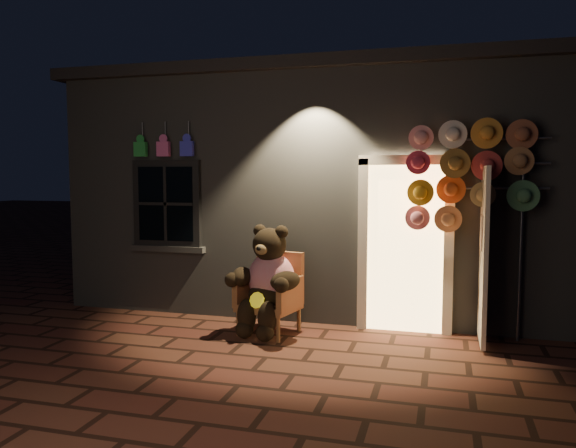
% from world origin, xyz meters
% --- Properties ---
extents(ground, '(60.00, 60.00, 0.00)m').
position_xyz_m(ground, '(0.00, 0.00, 0.00)').
color(ground, '#542E20').
rests_on(ground, ground).
extents(shop_building, '(7.30, 5.95, 3.51)m').
position_xyz_m(shop_building, '(0.00, 3.99, 1.74)').
color(shop_building, slate).
rests_on(shop_building, ground).
extents(wicker_armchair, '(0.79, 0.75, 0.99)m').
position_xyz_m(wicker_armchair, '(-0.22, 0.95, 0.50)').
color(wicker_armchair, olive).
rests_on(wicker_armchair, ground).
extents(teddy_bear, '(0.94, 0.83, 1.33)m').
position_xyz_m(teddy_bear, '(-0.24, 0.82, 0.67)').
color(teddy_bear, '#B91331').
rests_on(teddy_bear, ground).
extents(hat_rack, '(1.62, 0.22, 2.57)m').
position_xyz_m(hat_rack, '(2.04, 1.28, 1.97)').
color(hat_rack, '#59595E').
rests_on(hat_rack, ground).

